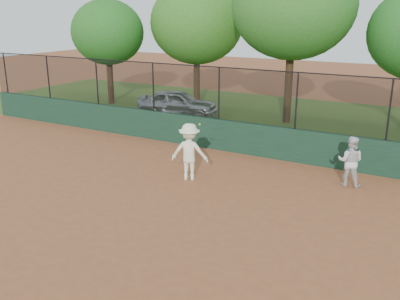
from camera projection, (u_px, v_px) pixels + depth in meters
The scene contains 10 objects.
ground at pixel (135, 209), 12.17m from camera, with size 80.00×80.00×0.00m, color #9A5431.
back_wall at pixel (230, 136), 16.99m from camera, with size 26.00×0.20×1.20m, color #1C3D29.
grass_strip at pixel (282, 119), 22.17m from camera, with size 36.00×12.00×0.01m, color #304B17.
parked_car at pixel (177, 103), 22.60m from camera, with size 1.63×4.05×1.38m, color #A2A7AC.
player_second at pixel (350, 161), 13.56m from camera, with size 0.76×0.59×1.57m, color silver.
player_main at pixel (190, 152), 14.04m from camera, with size 1.34×1.02×1.92m.
fence_assembly at pixel (230, 94), 16.52m from camera, with size 26.00×0.06×2.00m.
tree_0 at pixel (107, 32), 24.95m from camera, with size 4.19×3.81×5.85m.
tree_1 at pixel (197, 23), 24.50m from camera, with size 5.25×4.77×6.83m.
tree_2 at pixel (293, 5), 20.07m from camera, with size 5.70×5.18×7.89m.
Camera 1 is at (6.97, -8.87, 5.15)m, focal length 40.00 mm.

